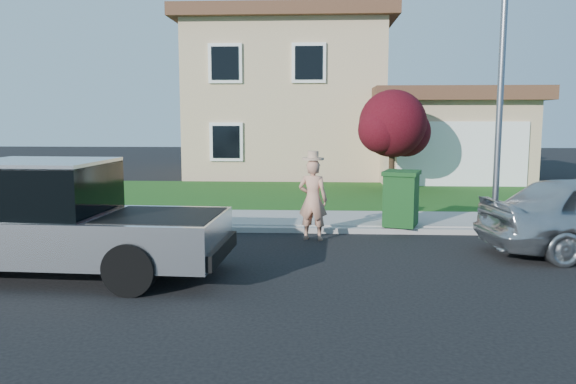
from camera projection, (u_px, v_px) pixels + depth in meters
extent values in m
plane|color=black|center=(237.00, 266.00, 9.60)|extent=(80.00, 80.00, 0.00)
cube|color=gray|center=(301.00, 230.00, 12.41)|extent=(40.00, 0.20, 0.12)
cube|color=gray|center=(302.00, 220.00, 13.50)|extent=(40.00, 2.00, 0.15)
cube|color=#134012|center=(306.00, 196.00, 17.95)|extent=(40.00, 7.00, 0.10)
cube|color=tan|center=(289.00, 103.00, 26.01)|extent=(8.00, 9.00, 6.40)
cube|color=tan|center=(444.00, 141.00, 22.91)|extent=(5.50, 6.00, 3.20)
cube|color=white|center=(462.00, 154.00, 19.96)|extent=(4.60, 0.12, 2.30)
cube|color=#4C2D1E|center=(289.00, 28.00, 25.57)|extent=(8.80, 9.80, 0.50)
cube|color=#4C2D1E|center=(445.00, 96.00, 22.67)|extent=(6.20, 6.80, 0.50)
cube|color=white|center=(225.00, 63.00, 21.44)|extent=(1.30, 0.10, 1.50)
cube|color=white|center=(309.00, 63.00, 21.27)|extent=(1.30, 0.10, 1.50)
cube|color=black|center=(226.00, 142.00, 21.83)|extent=(1.30, 0.10, 1.50)
cylinder|color=black|center=(130.00, 269.00, 7.97)|extent=(0.78, 0.32, 0.77)
cylinder|color=black|center=(169.00, 242.00, 9.71)|extent=(0.78, 0.32, 0.77)
cube|color=silver|center=(52.00, 235.00, 8.96)|extent=(5.55, 2.17, 0.69)
cube|color=black|center=(41.00, 189.00, 8.88)|extent=(2.09, 1.87, 0.82)
cube|color=silver|center=(39.00, 163.00, 8.82)|extent=(2.09, 1.87, 0.08)
cube|color=black|center=(162.00, 217.00, 8.74)|extent=(1.80, 1.71, 0.06)
cube|color=black|center=(222.00, 250.00, 8.71)|extent=(0.20, 1.83, 0.24)
cube|color=black|center=(31.00, 187.00, 9.99)|extent=(0.12, 0.22, 0.17)
imported|color=tan|center=(313.00, 200.00, 11.57)|extent=(0.69, 0.54, 1.68)
cylinder|color=tan|center=(313.00, 158.00, 11.46)|extent=(0.45, 0.45, 0.04)
cylinder|color=tan|center=(313.00, 155.00, 11.45)|extent=(0.22, 0.22, 0.16)
cylinder|color=black|center=(392.00, 169.00, 18.40)|extent=(0.19, 0.19, 1.53)
sphere|color=#450E16|center=(393.00, 124.00, 18.21)|extent=(2.19, 2.19, 2.19)
sphere|color=#450E16|center=(406.00, 132.00, 18.50)|extent=(1.62, 1.62, 1.62)
sphere|color=#450E16|center=(382.00, 130.00, 17.97)|extent=(1.53, 1.53, 1.53)
cube|color=#103D14|center=(401.00, 200.00, 12.40)|extent=(0.88, 0.95, 1.12)
cube|color=#103D14|center=(402.00, 173.00, 12.33)|extent=(0.97, 1.04, 0.09)
cylinder|color=slate|center=(499.00, 113.00, 10.98)|extent=(0.13, 0.13, 5.23)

